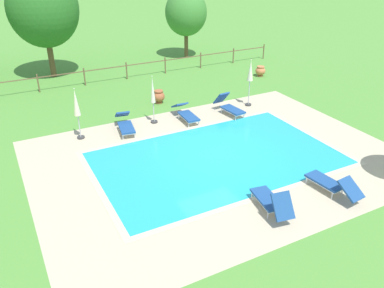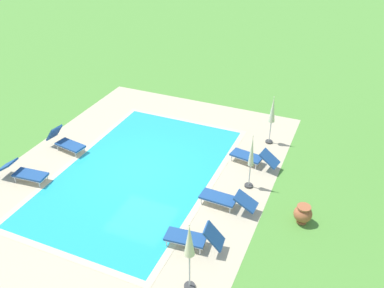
% 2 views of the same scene
% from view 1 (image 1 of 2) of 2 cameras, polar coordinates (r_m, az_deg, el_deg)
% --- Properties ---
extents(ground_plane, '(160.00, 160.00, 0.00)m').
position_cam_1_polar(ground_plane, '(15.52, 3.69, -2.04)').
color(ground_plane, '#518E38').
extents(pool_deck_paving, '(13.96, 10.39, 0.01)m').
position_cam_1_polar(pool_deck_paving, '(15.52, 3.69, -2.03)').
color(pool_deck_paving, '#BCAD8E').
rests_on(pool_deck_paving, ground).
extents(swimming_pool_water, '(9.24, 5.67, 0.01)m').
position_cam_1_polar(swimming_pool_water, '(15.52, 3.69, -2.03)').
color(swimming_pool_water, '#23A8C1').
rests_on(swimming_pool_water, ground).
extents(pool_coping_rim, '(9.72, 6.15, 0.01)m').
position_cam_1_polar(pool_coping_rim, '(15.52, 3.69, -2.01)').
color(pool_coping_rim, beige).
rests_on(pool_coping_rim, ground).
extents(sun_lounger_north_near_steps, '(0.93, 2.10, 0.79)m').
position_cam_1_polar(sun_lounger_north_near_steps, '(17.80, -9.63, 2.92)').
color(sun_lounger_north_near_steps, navy).
rests_on(sun_lounger_north_near_steps, ground).
extents(sun_lounger_north_mid, '(0.79, 1.93, 0.97)m').
position_cam_1_polar(sun_lounger_north_mid, '(19.47, 5.41, 5.43)').
color(sun_lounger_north_mid, navy).
rests_on(sun_lounger_north_mid, ground).
extents(sun_lounger_north_far, '(0.69, 2.09, 0.73)m').
position_cam_1_polar(sun_lounger_north_far, '(18.70, -0.88, 4.49)').
color(sun_lounger_north_far, navy).
rests_on(sun_lounger_north_far, ground).
extents(sun_lounger_north_end, '(0.79, 2.07, 0.80)m').
position_cam_1_polar(sun_lounger_north_end, '(14.04, 19.57, -5.42)').
color(sun_lounger_north_end, navy).
rests_on(sun_lounger_north_end, ground).
extents(sun_lounger_south_mid, '(0.89, 1.91, 1.00)m').
position_cam_1_polar(sun_lounger_south_mid, '(12.61, 11.41, -8.08)').
color(sun_lounger_south_mid, navy).
rests_on(sun_lounger_south_mid, ground).
extents(patio_umbrella_closed_row_west, '(0.32, 0.32, 2.42)m').
position_cam_1_polar(patio_umbrella_closed_row_west, '(20.24, 8.42, 9.98)').
color(patio_umbrella_closed_row_west, '#383838').
rests_on(patio_umbrella_closed_row_west, ground).
extents(patio_umbrella_closed_row_mid_west, '(0.32, 0.32, 2.28)m').
position_cam_1_polar(patio_umbrella_closed_row_mid_west, '(18.12, -5.67, 7.16)').
color(patio_umbrella_closed_row_mid_west, '#383838').
rests_on(patio_umbrella_closed_row_mid_west, ground).
extents(patio_umbrella_closed_row_centre, '(0.32, 0.32, 2.27)m').
position_cam_1_polar(patio_umbrella_closed_row_centre, '(17.13, -16.36, 5.31)').
color(patio_umbrella_closed_row_centre, '#383838').
rests_on(patio_umbrella_closed_row_centre, ground).
extents(terracotta_urn_near_fence, '(0.62, 0.62, 0.69)m').
position_cam_1_polar(terracotta_urn_near_fence, '(20.83, -4.83, 6.88)').
color(terracotta_urn_near_fence, '#A85B38').
rests_on(terracotta_urn_near_fence, ground).
extents(terracotta_urn_by_tree, '(0.63, 0.63, 0.64)m').
position_cam_1_polar(terracotta_urn_by_tree, '(25.56, 9.85, 10.37)').
color(terracotta_urn_by_tree, '#C67547').
rests_on(terracotta_urn_by_tree, ground).
extents(perimeter_fence, '(20.82, 0.08, 1.05)m').
position_cam_1_polar(perimeter_fence, '(24.87, -9.45, 10.72)').
color(perimeter_fence, brown).
rests_on(perimeter_fence, ground).
extents(tree_far_west, '(4.11, 4.11, 6.39)m').
position_cam_1_polar(tree_far_west, '(25.88, -20.72, 17.85)').
color(tree_far_west, brown).
rests_on(tree_far_west, ground).
extents(tree_west_mid, '(2.93, 2.93, 4.78)m').
position_cam_1_polar(tree_west_mid, '(29.15, -0.87, 18.45)').
color(tree_west_mid, brown).
rests_on(tree_west_mid, ground).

